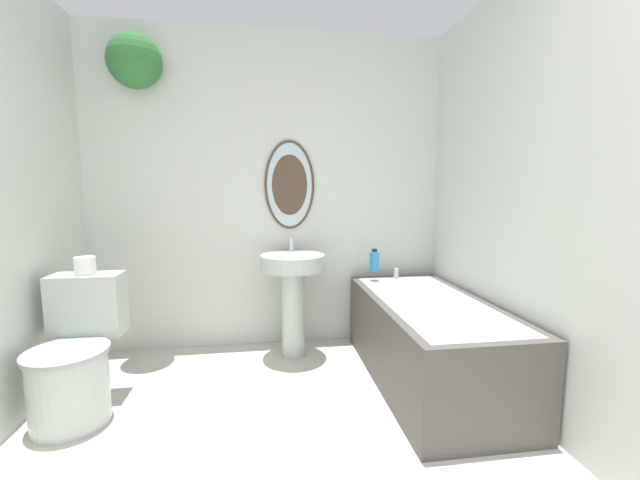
{
  "coord_description": "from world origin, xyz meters",
  "views": [
    {
      "loc": [
        -0.06,
        -0.37,
        1.22
      ],
      "look_at": [
        0.24,
        1.66,
        0.96
      ],
      "focal_mm": 22.0,
      "sensor_mm": 36.0,
      "label": 1
    }
  ],
  "objects_px": {
    "toilet": "(76,358)",
    "bathtub": "(428,339)",
    "shampoo_bottle": "(374,261)",
    "toilet_paper_roll": "(85,266)",
    "pedestal_sink": "(293,285)"
  },
  "relations": [
    {
      "from": "toilet",
      "to": "pedestal_sink",
      "type": "distance_m",
      "value": 1.37
    },
    {
      "from": "pedestal_sink",
      "to": "toilet_paper_roll",
      "type": "xyz_separation_m",
      "value": [
        -1.22,
        -0.4,
        0.25
      ]
    },
    {
      "from": "bathtub",
      "to": "pedestal_sink",
      "type": "bearing_deg",
      "value": 148.35
    },
    {
      "from": "shampoo_bottle",
      "to": "bathtub",
      "type": "bearing_deg",
      "value": -71.61
    },
    {
      "from": "pedestal_sink",
      "to": "bathtub",
      "type": "bearing_deg",
      "value": -31.65
    },
    {
      "from": "shampoo_bottle",
      "to": "toilet_paper_roll",
      "type": "xyz_separation_m",
      "value": [
        -1.85,
        -0.47,
        0.1
      ]
    },
    {
      "from": "bathtub",
      "to": "toilet_paper_roll",
      "type": "xyz_separation_m",
      "value": [
        -2.04,
        0.11,
        0.51
      ]
    },
    {
      "from": "pedestal_sink",
      "to": "toilet",
      "type": "bearing_deg",
      "value": -154.23
    },
    {
      "from": "toilet",
      "to": "bathtub",
      "type": "xyz_separation_m",
      "value": [
        2.04,
        0.08,
        -0.04
      ]
    },
    {
      "from": "toilet_paper_roll",
      "to": "pedestal_sink",
      "type": "bearing_deg",
      "value": 17.97
    },
    {
      "from": "shampoo_bottle",
      "to": "toilet",
      "type": "bearing_deg",
      "value": -160.24
    },
    {
      "from": "shampoo_bottle",
      "to": "pedestal_sink",
      "type": "bearing_deg",
      "value": -173.22
    },
    {
      "from": "bathtub",
      "to": "toilet_paper_roll",
      "type": "height_order",
      "value": "toilet_paper_roll"
    },
    {
      "from": "toilet",
      "to": "shampoo_bottle",
      "type": "height_order",
      "value": "shampoo_bottle"
    },
    {
      "from": "toilet_paper_roll",
      "to": "bathtub",
      "type": "bearing_deg",
      "value": -3.09
    }
  ]
}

